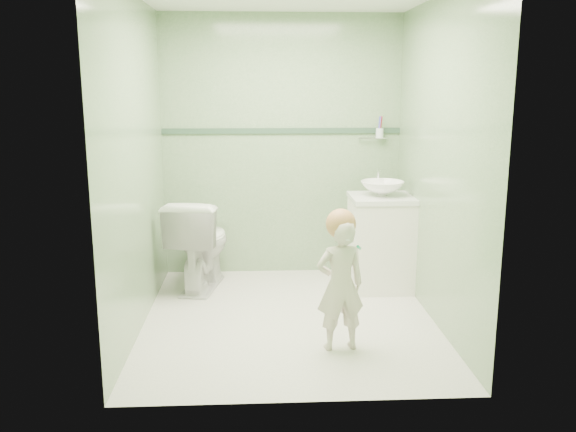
{
  "coord_description": "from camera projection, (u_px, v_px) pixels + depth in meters",
  "views": [
    {
      "loc": [
        -0.24,
        -4.37,
        1.76
      ],
      "look_at": [
        0.0,
        0.15,
        0.78
      ],
      "focal_mm": 37.72,
      "sensor_mm": 36.0,
      "label": 1
    }
  ],
  "objects": [
    {
      "name": "toddler",
      "position": [
        340.0,
        285.0,
        4.04
      ],
      "size": [
        0.36,
        0.27,
        0.9
      ],
      "primitive_type": "imported",
      "rotation": [
        0.0,
        0.0,
        3.3
      ],
      "color": "beige",
      "rests_on": "ground"
    },
    {
      "name": "ground",
      "position": [
        289.0,
        319.0,
        4.65
      ],
      "size": [
        2.5,
        2.5,
        0.0
      ],
      "primitive_type": "plane",
      "color": "beige",
      "rests_on": "ground"
    },
    {
      "name": "hair_cap",
      "position": [
        341.0,
        224.0,
        3.98
      ],
      "size": [
        0.2,
        0.2,
        0.2
      ],
      "primitive_type": "sphere",
      "color": "#BF804C",
      "rests_on": "toddler"
    },
    {
      "name": "cup_holder",
      "position": [
        379.0,
        133.0,
        5.57
      ],
      "size": [
        0.26,
        0.07,
        0.21
      ],
      "color": "silver",
      "rests_on": "room_shell"
    },
    {
      "name": "basin",
      "position": [
        382.0,
        188.0,
        5.19
      ],
      "size": [
        0.37,
        0.37,
        0.13
      ],
      "primitive_type": "imported",
      "color": "white",
      "rests_on": "counter"
    },
    {
      "name": "room_shell",
      "position": [
        289.0,
        164.0,
        4.4
      ],
      "size": [
        2.5,
        2.54,
        2.4
      ],
      "color": "#7AA072",
      "rests_on": "ground"
    },
    {
      "name": "toilet",
      "position": [
        200.0,
        243.0,
        5.31
      ],
      "size": [
        0.59,
        0.86,
        0.81
      ],
      "primitive_type": "imported",
      "rotation": [
        0.0,
        0.0,
        2.96
      ],
      "color": "white",
      "rests_on": "ground"
    },
    {
      "name": "teal_toothbrush",
      "position": [
        358.0,
        247.0,
        3.88
      ],
      "size": [
        0.11,
        0.14,
        0.08
      ],
      "color": "#0E9768",
      "rests_on": "toddler"
    },
    {
      "name": "faucet",
      "position": [
        378.0,
        176.0,
        5.35
      ],
      "size": [
        0.03,
        0.13,
        0.18
      ],
      "color": "silver",
      "rests_on": "counter"
    },
    {
      "name": "counter",
      "position": [
        382.0,
        198.0,
        5.2
      ],
      "size": [
        0.54,
        0.52,
        0.04
      ],
      "primitive_type": "cube",
      "color": "white",
      "rests_on": "vanity"
    },
    {
      "name": "trim_stripe",
      "position": [
        282.0,
        131.0,
        5.57
      ],
      "size": [
        2.2,
        0.02,
        0.05
      ],
      "primitive_type": "cube",
      "color": "#324E3B",
      "rests_on": "room_shell"
    },
    {
      "name": "vanity",
      "position": [
        380.0,
        244.0,
        5.29
      ],
      "size": [
        0.52,
        0.5,
        0.8
      ],
      "primitive_type": "cube",
      "color": "white",
      "rests_on": "ground"
    }
  ]
}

